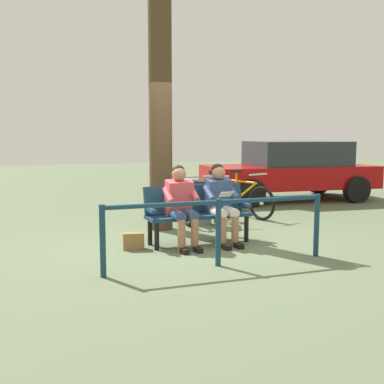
{
  "coord_description": "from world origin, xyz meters",
  "views": [
    {
      "loc": [
        2.34,
        6.38,
        1.64
      ],
      "look_at": [
        -0.17,
        -0.38,
        0.75
      ],
      "focal_mm": 43.63,
      "sensor_mm": 36.0,
      "label": 1
    }
  ],
  "objects_px": {
    "tree_trunk": "(160,116)",
    "litter_bin": "(201,203)",
    "person_reading": "(221,200)",
    "bicycle_blue": "(212,201)",
    "bench": "(197,210)",
    "handbag": "(134,241)",
    "parked_car": "(291,169)",
    "bicycle_black": "(242,199)",
    "bicycle_purple": "(180,202)",
    "person_companion": "(181,202)"
  },
  "relations": [
    {
      "from": "tree_trunk",
      "to": "litter_bin",
      "type": "height_order",
      "value": "tree_trunk"
    },
    {
      "from": "person_reading",
      "to": "bicycle_blue",
      "type": "relative_size",
      "value": 0.73
    },
    {
      "from": "bench",
      "to": "person_reading",
      "type": "distance_m",
      "value": 0.39
    },
    {
      "from": "handbag",
      "to": "parked_car",
      "type": "distance_m",
      "value": 6.18
    },
    {
      "from": "person_reading",
      "to": "handbag",
      "type": "height_order",
      "value": "person_reading"
    },
    {
      "from": "handbag",
      "to": "bicycle_black",
      "type": "relative_size",
      "value": 0.19
    },
    {
      "from": "parked_car",
      "to": "bench",
      "type": "bearing_deg",
      "value": 47.92
    },
    {
      "from": "tree_trunk",
      "to": "bicycle_black",
      "type": "bearing_deg",
      "value": -162.16
    },
    {
      "from": "person_reading",
      "to": "tree_trunk",
      "type": "relative_size",
      "value": 0.31
    },
    {
      "from": "handbag",
      "to": "litter_bin",
      "type": "height_order",
      "value": "litter_bin"
    },
    {
      "from": "parked_car",
      "to": "handbag",
      "type": "bearing_deg",
      "value": 42.25
    },
    {
      "from": "person_reading",
      "to": "bicycle_blue",
      "type": "distance_m",
      "value": 1.94
    },
    {
      "from": "litter_bin",
      "to": "parked_car",
      "type": "distance_m",
      "value": 4.05
    },
    {
      "from": "litter_bin",
      "to": "bicycle_purple",
      "type": "height_order",
      "value": "bicycle_purple"
    },
    {
      "from": "bench",
      "to": "person_companion",
      "type": "distance_m",
      "value": 0.39
    },
    {
      "from": "person_reading",
      "to": "litter_bin",
      "type": "height_order",
      "value": "person_reading"
    },
    {
      "from": "bench",
      "to": "person_companion",
      "type": "height_order",
      "value": "person_companion"
    },
    {
      "from": "tree_trunk",
      "to": "handbag",
      "type": "bearing_deg",
      "value": 57.86
    },
    {
      "from": "tree_trunk",
      "to": "bicycle_blue",
      "type": "bearing_deg",
      "value": -157.25
    },
    {
      "from": "bench",
      "to": "handbag",
      "type": "xyz_separation_m",
      "value": [
        1.01,
        0.1,
        -0.39
      ]
    },
    {
      "from": "litter_bin",
      "to": "bicycle_black",
      "type": "height_order",
      "value": "bicycle_black"
    },
    {
      "from": "handbag",
      "to": "bicycle_purple",
      "type": "height_order",
      "value": "bicycle_purple"
    },
    {
      "from": "bicycle_black",
      "to": "tree_trunk",
      "type": "bearing_deg",
      "value": -91.3
    },
    {
      "from": "person_reading",
      "to": "parked_car",
      "type": "height_order",
      "value": "parked_car"
    },
    {
      "from": "tree_trunk",
      "to": "parked_car",
      "type": "distance_m",
      "value": 4.93
    },
    {
      "from": "litter_bin",
      "to": "bicycle_blue",
      "type": "height_order",
      "value": "bicycle_blue"
    },
    {
      "from": "bench",
      "to": "handbag",
      "type": "relative_size",
      "value": 5.37
    },
    {
      "from": "bench",
      "to": "tree_trunk",
      "type": "relative_size",
      "value": 0.41
    },
    {
      "from": "person_reading",
      "to": "bicycle_black",
      "type": "relative_size",
      "value": 0.75
    },
    {
      "from": "tree_trunk",
      "to": "parked_car",
      "type": "relative_size",
      "value": 0.89
    },
    {
      "from": "litter_bin",
      "to": "bicycle_black",
      "type": "distance_m",
      "value": 1.17
    },
    {
      "from": "bench",
      "to": "bicycle_black",
      "type": "relative_size",
      "value": 1.0
    },
    {
      "from": "bench",
      "to": "tree_trunk",
      "type": "xyz_separation_m",
      "value": [
        0.22,
        -1.16,
        1.44
      ]
    },
    {
      "from": "bench",
      "to": "handbag",
      "type": "height_order",
      "value": "bench"
    },
    {
      "from": "bicycle_blue",
      "to": "litter_bin",
      "type": "bearing_deg",
      "value": -32.98
    },
    {
      "from": "bicycle_black",
      "to": "bicycle_purple",
      "type": "height_order",
      "value": "same"
    },
    {
      "from": "handbag",
      "to": "tree_trunk",
      "type": "distance_m",
      "value": 2.36
    },
    {
      "from": "bicycle_purple",
      "to": "parked_car",
      "type": "distance_m",
      "value": 4.05
    },
    {
      "from": "bench",
      "to": "handbag",
      "type": "distance_m",
      "value": 1.09
    },
    {
      "from": "person_companion",
      "to": "litter_bin",
      "type": "xyz_separation_m",
      "value": [
        -0.9,
        -1.47,
        -0.26
      ]
    },
    {
      "from": "bench",
      "to": "bicycle_blue",
      "type": "bearing_deg",
      "value": -121.28
    },
    {
      "from": "bench",
      "to": "bicycle_blue",
      "type": "relative_size",
      "value": 0.98
    },
    {
      "from": "parked_car",
      "to": "person_companion",
      "type": "bearing_deg",
      "value": 47.04
    },
    {
      "from": "handbag",
      "to": "tree_trunk",
      "type": "height_order",
      "value": "tree_trunk"
    },
    {
      "from": "person_reading",
      "to": "parked_car",
      "type": "xyz_separation_m",
      "value": [
        -3.59,
        -3.73,
        0.11
      ]
    },
    {
      "from": "bench",
      "to": "bicycle_blue",
      "type": "distance_m",
      "value": 1.91
    },
    {
      "from": "person_reading",
      "to": "bicycle_blue",
      "type": "xyz_separation_m",
      "value": [
        -0.63,
        -1.81,
        -0.31
      ]
    },
    {
      "from": "person_companion",
      "to": "litter_bin",
      "type": "bearing_deg",
      "value": -122.56
    },
    {
      "from": "person_reading",
      "to": "handbag",
      "type": "bearing_deg",
      "value": -3.59
    },
    {
      "from": "bicycle_purple",
      "to": "litter_bin",
      "type": "bearing_deg",
      "value": 32.37
    }
  ]
}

